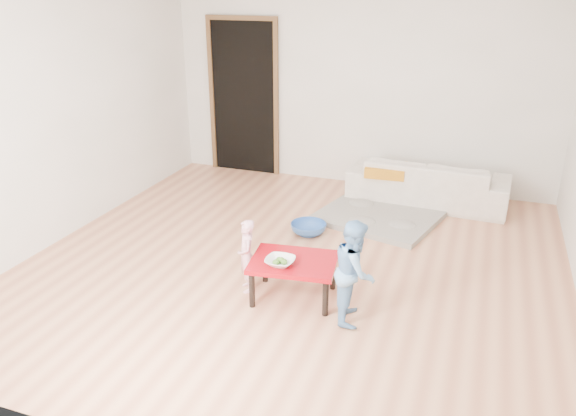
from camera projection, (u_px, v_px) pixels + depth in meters
The scene contains 13 objects.
floor at pixel (295, 263), 5.42m from camera, with size 5.00×5.00×0.01m, color #BA724F.
back_wall at pixel (360, 85), 7.11m from camera, with size 5.00×0.02×2.60m, color white.
left_wall at pixel (64, 111), 5.71m from camera, with size 0.02×5.00×2.60m, color white.
doorway at pixel (244, 99), 7.70m from camera, with size 1.02×0.08×2.11m, color brown, non-canonical shape.
sofa at pixel (428, 181), 6.79m from camera, with size 1.88×0.73×0.55m, color white.
cushion at pixel (386, 170), 6.73m from camera, with size 0.47×0.41×0.12m, color orange.
red_table at pixel (294, 279), 4.77m from camera, with size 0.72×0.54×0.36m, color #9A0811, non-canonical shape.
bowl at pixel (280, 262), 4.61m from camera, with size 0.24×0.24×0.06m, color white.
broccoli at pixel (280, 262), 4.61m from camera, with size 0.12×0.12×0.06m, color #2D5919, non-canonical shape.
child_pink at pixel (247, 256), 4.83m from camera, with size 0.24×0.16×0.66m, color #EC6C83.
child_blue at pixel (355, 271), 4.38m from camera, with size 0.41×0.32×0.85m, color #69B1F4.
basin at pixel (308, 229), 6.02m from camera, with size 0.38×0.38×0.12m, color #2C59A7.
blanket at pixel (377, 217), 6.39m from camera, with size 1.25×1.05×0.06m, color gray, non-canonical shape.
Camera 1 is at (1.56, -4.56, 2.54)m, focal length 35.00 mm.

